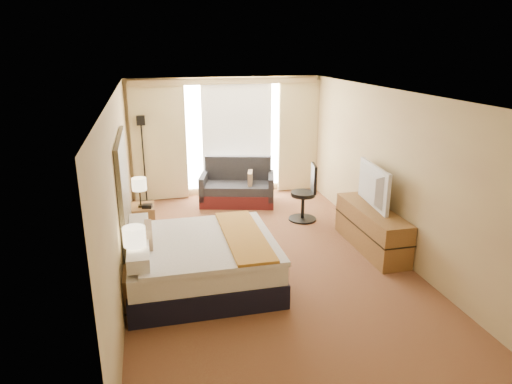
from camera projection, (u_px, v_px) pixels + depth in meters
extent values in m
cube|color=#501D16|center=(264.00, 259.00, 7.26)|extent=(4.20, 7.00, 0.02)
cube|color=white|center=(266.00, 93.00, 6.46)|extent=(4.20, 7.00, 0.02)
cube|color=#CCB97C|center=(225.00, 137.00, 10.10)|extent=(4.20, 0.02, 2.60)
cube|color=#CCB97C|center=(375.00, 303.00, 3.62)|extent=(4.20, 0.02, 2.60)
cube|color=#CCB97C|center=(120.00, 191.00, 6.39)|extent=(0.02, 7.00, 2.60)
cube|color=#CCB97C|center=(391.00, 172.00, 7.32)|extent=(0.02, 7.00, 2.60)
cube|color=black|center=(124.00, 188.00, 6.59)|extent=(0.06, 1.85, 1.50)
cube|color=olive|center=(143.00, 291.00, 5.79)|extent=(0.45, 0.52, 0.55)
cube|color=olive|center=(142.00, 220.00, 8.10)|extent=(0.45, 0.52, 0.55)
cube|color=olive|center=(371.00, 228.00, 7.55)|extent=(0.50, 1.80, 0.70)
cube|color=white|center=(237.00, 136.00, 10.12)|extent=(2.30, 0.02, 2.30)
cube|color=beige|center=(159.00, 143.00, 9.67)|extent=(1.15, 0.09, 2.50)
cube|color=beige|center=(298.00, 136.00, 10.36)|extent=(0.90, 0.09, 2.50)
cube|color=white|center=(237.00, 139.00, 10.09)|extent=(1.55, 0.04, 2.50)
cube|color=#CCB97C|center=(226.00, 81.00, 9.57)|extent=(4.00, 0.16, 0.12)
cube|color=black|center=(203.00, 274.00, 6.44)|extent=(2.02, 1.82, 0.34)
cube|color=white|center=(202.00, 253.00, 6.35)|extent=(1.97, 1.78, 0.29)
cube|color=white|center=(207.00, 242.00, 6.31)|extent=(1.84, 1.84, 0.07)
cube|color=#B58829|center=(244.00, 235.00, 6.41)|extent=(0.53, 1.84, 0.04)
cube|color=white|center=(138.00, 254.00, 5.67)|extent=(0.27, 0.75, 0.17)
cube|color=white|center=(139.00, 228.00, 6.48)|extent=(0.27, 0.75, 0.17)
cube|color=#C0B49E|center=(149.00, 237.00, 6.09)|extent=(0.10, 0.40, 0.35)
cube|color=#541818|center=(238.00, 197.00, 9.76)|extent=(1.70, 1.20, 0.28)
cube|color=#2F2F34|center=(237.00, 188.00, 9.64)|extent=(1.55, 1.01, 0.18)
cube|color=#2F2F34|center=(238.00, 170.00, 9.92)|extent=(1.42, 0.52, 0.61)
cube|color=#2F2F34|center=(204.00, 185.00, 9.70)|extent=(0.32, 0.83, 0.50)
cube|color=#2F2F34|center=(271.00, 186.00, 9.66)|extent=(0.32, 0.83, 0.50)
cube|color=#C0B49E|center=(250.00, 180.00, 9.58)|extent=(0.19, 0.39, 0.35)
cube|color=black|center=(147.00, 201.00, 9.91)|extent=(0.24, 0.24, 0.03)
cylinder|color=black|center=(144.00, 163.00, 9.65)|extent=(0.03, 0.03, 1.67)
cube|color=black|center=(141.00, 120.00, 9.37)|extent=(0.17, 0.17, 0.19)
cylinder|color=black|center=(302.00, 219.00, 8.89)|extent=(0.54, 0.54, 0.03)
cylinder|color=black|center=(303.00, 206.00, 8.81)|extent=(0.06, 0.06, 0.48)
cylinder|color=black|center=(303.00, 194.00, 8.73)|extent=(0.47, 0.47, 0.08)
cube|color=black|center=(314.00, 178.00, 8.64)|extent=(0.14, 0.43, 0.54)
cube|color=black|center=(137.00, 269.00, 5.73)|extent=(0.10, 0.10, 0.04)
cylinder|color=black|center=(136.00, 255.00, 5.67)|extent=(0.03, 0.03, 0.34)
cylinder|color=#FFEBBF|center=(134.00, 236.00, 5.59)|extent=(0.28, 0.28, 0.24)
cube|color=black|center=(141.00, 206.00, 7.96)|extent=(0.09, 0.09, 0.04)
cylinder|color=black|center=(140.00, 197.00, 7.91)|extent=(0.03, 0.03, 0.31)
cylinder|color=#FFEBBF|center=(139.00, 184.00, 7.84)|extent=(0.25, 0.25, 0.21)
cube|color=#90BFDE|center=(148.00, 265.00, 5.75)|extent=(0.16, 0.16, 0.12)
cube|color=black|center=(147.00, 206.00, 7.91)|extent=(0.18, 0.16, 0.06)
imported|color=black|center=(367.00, 186.00, 7.50)|extent=(0.27, 1.20, 0.69)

